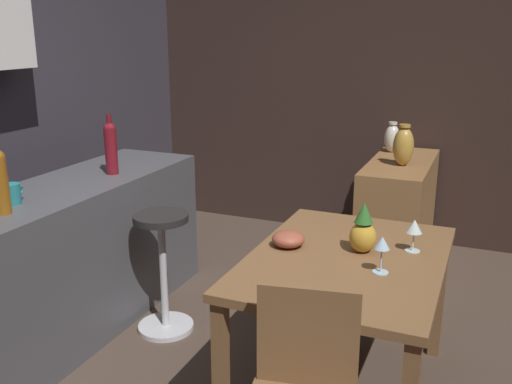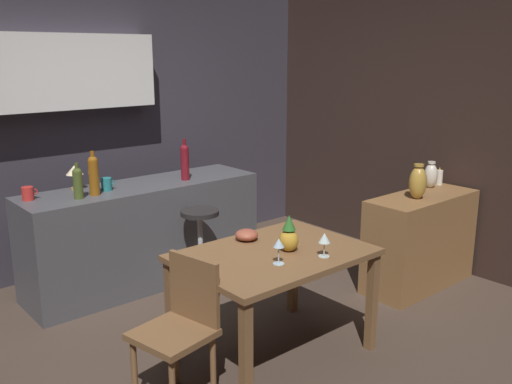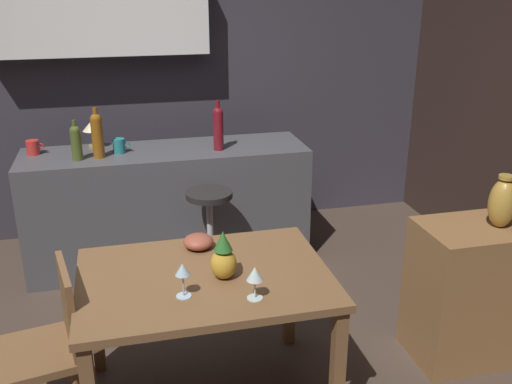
{
  "view_description": "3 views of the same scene",
  "coord_description": "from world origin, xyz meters",
  "px_view_note": "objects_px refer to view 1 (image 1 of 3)",
  "views": [
    {
      "loc": [
        -2.3,
        -0.87,
        1.77
      ],
      "look_at": [
        0.45,
        0.28,
        0.91
      ],
      "focal_mm": 40.04,
      "sensor_mm": 36.0,
      "label": 1
    },
    {
      "loc": [
        -2.19,
        -2.87,
        2.02
      ],
      "look_at": [
        0.54,
        0.33,
        0.96
      ],
      "focal_mm": 39.32,
      "sensor_mm": 36.0,
      "label": 2
    },
    {
      "loc": [
        -0.19,
        -2.77,
        2.1
      ],
      "look_at": [
        0.56,
        0.32,
        0.91
      ],
      "focal_mm": 40.28,
      "sensor_mm": 36.0,
      "label": 3
    }
  ],
  "objects_px": {
    "dining_table": "(346,274)",
    "bar_stool": "(163,269)",
    "wine_glass_left": "(414,228)",
    "pillar_candle_tall": "(394,140)",
    "sideboard_cabinet": "(397,214)",
    "pineapple_centerpiece": "(363,231)",
    "fruit_bowl": "(288,239)",
    "vase_brass": "(403,146)",
    "cup_teal": "(12,194)",
    "wine_glass_right": "(382,245)",
    "wine_bottle_ruby": "(111,146)",
    "vase_ceramic_ivory": "(392,138)"
  },
  "relations": [
    {
      "from": "sideboard_cabinet",
      "to": "wine_glass_left",
      "type": "relative_size",
      "value": 6.92
    },
    {
      "from": "dining_table",
      "to": "vase_brass",
      "type": "xyz_separation_m",
      "value": [
        1.63,
        0.01,
        0.31
      ]
    },
    {
      "from": "dining_table",
      "to": "bar_stool",
      "type": "bearing_deg",
      "value": 79.59
    },
    {
      "from": "bar_stool",
      "to": "fruit_bowl",
      "type": "relative_size",
      "value": 4.58
    },
    {
      "from": "cup_teal",
      "to": "sideboard_cabinet",
      "type": "bearing_deg",
      "value": -37.51
    },
    {
      "from": "wine_glass_left",
      "to": "pineapple_centerpiece",
      "type": "bearing_deg",
      "value": 114.52
    },
    {
      "from": "wine_glass_left",
      "to": "fruit_bowl",
      "type": "height_order",
      "value": "wine_glass_left"
    },
    {
      "from": "bar_stool",
      "to": "pineapple_centerpiece",
      "type": "height_order",
      "value": "pineapple_centerpiece"
    },
    {
      "from": "pineapple_centerpiece",
      "to": "vase_brass",
      "type": "xyz_separation_m",
      "value": [
        1.54,
        0.06,
        0.12
      ]
    },
    {
      "from": "bar_stool",
      "to": "wine_glass_right",
      "type": "distance_m",
      "value": 1.45
    },
    {
      "from": "wine_glass_right",
      "to": "wine_bottle_ruby",
      "type": "distance_m",
      "value": 1.83
    },
    {
      "from": "vase_brass",
      "to": "fruit_bowl",
      "type": "bearing_deg",
      "value": 169.91
    },
    {
      "from": "wine_glass_right",
      "to": "cup_teal",
      "type": "height_order",
      "value": "cup_teal"
    },
    {
      "from": "dining_table",
      "to": "bar_stool",
      "type": "xyz_separation_m",
      "value": [
        0.21,
        1.15,
        -0.26
      ]
    },
    {
      "from": "pillar_candle_tall",
      "to": "vase_ceramic_ivory",
      "type": "xyz_separation_m",
      "value": [
        -0.16,
        -0.01,
        0.04
      ]
    },
    {
      "from": "bar_stool",
      "to": "sideboard_cabinet",
      "type": "bearing_deg",
      "value": -35.55
    },
    {
      "from": "fruit_bowl",
      "to": "vase_brass",
      "type": "relative_size",
      "value": 0.54
    },
    {
      "from": "bar_stool",
      "to": "wine_glass_left",
      "type": "relative_size",
      "value": 4.62
    },
    {
      "from": "vase_ceramic_ivory",
      "to": "pillar_candle_tall",
      "type": "bearing_deg",
      "value": 4.05
    },
    {
      "from": "wine_bottle_ruby",
      "to": "pillar_candle_tall",
      "type": "height_order",
      "value": "wine_bottle_ruby"
    },
    {
      "from": "wine_bottle_ruby",
      "to": "sideboard_cabinet",
      "type": "bearing_deg",
      "value": -47.6
    },
    {
      "from": "wine_glass_right",
      "to": "vase_ceramic_ivory",
      "type": "height_order",
      "value": "vase_ceramic_ivory"
    },
    {
      "from": "wine_bottle_ruby",
      "to": "vase_brass",
      "type": "xyz_separation_m",
      "value": [
        1.27,
        -1.57,
        -0.11
      ]
    },
    {
      "from": "dining_table",
      "to": "wine_glass_right",
      "type": "height_order",
      "value": "wine_glass_right"
    },
    {
      "from": "pillar_candle_tall",
      "to": "vase_brass",
      "type": "bearing_deg",
      "value": -164.44
    },
    {
      "from": "wine_bottle_ruby",
      "to": "fruit_bowl",
      "type": "bearing_deg",
      "value": -105.11
    },
    {
      "from": "dining_table",
      "to": "wine_glass_left",
      "type": "xyz_separation_m",
      "value": [
        0.19,
        -0.27,
        0.21
      ]
    },
    {
      "from": "fruit_bowl",
      "to": "vase_brass",
      "type": "distance_m",
      "value": 1.65
    },
    {
      "from": "wine_glass_right",
      "to": "pineapple_centerpiece",
      "type": "relative_size",
      "value": 0.68
    },
    {
      "from": "sideboard_cabinet",
      "to": "wine_glass_right",
      "type": "xyz_separation_m",
      "value": [
        -1.89,
        -0.22,
        0.46
      ]
    },
    {
      "from": "pineapple_centerpiece",
      "to": "wine_glass_left",
      "type": "bearing_deg",
      "value": -65.48
    },
    {
      "from": "pillar_candle_tall",
      "to": "vase_brass",
      "type": "height_order",
      "value": "vase_brass"
    },
    {
      "from": "wine_glass_left",
      "to": "vase_brass",
      "type": "relative_size",
      "value": 0.54
    },
    {
      "from": "wine_glass_left",
      "to": "pillar_candle_tall",
      "type": "bearing_deg",
      "value": 12.4
    },
    {
      "from": "bar_stool",
      "to": "fruit_bowl",
      "type": "distance_m",
      "value": 0.95
    },
    {
      "from": "wine_glass_left",
      "to": "cup_teal",
      "type": "bearing_deg",
      "value": 105.66
    },
    {
      "from": "vase_ceramic_ivory",
      "to": "wine_glass_right",
      "type": "bearing_deg",
      "value": -171.08
    },
    {
      "from": "sideboard_cabinet",
      "to": "wine_glass_right",
      "type": "height_order",
      "value": "wine_glass_right"
    },
    {
      "from": "sideboard_cabinet",
      "to": "pineapple_centerpiece",
      "type": "distance_m",
      "value": 1.74
    },
    {
      "from": "pillar_candle_tall",
      "to": "wine_bottle_ruby",
      "type": "bearing_deg",
      "value": 143.08
    },
    {
      "from": "wine_glass_right",
      "to": "cup_teal",
      "type": "distance_m",
      "value": 1.86
    },
    {
      "from": "dining_table",
      "to": "fruit_bowl",
      "type": "relative_size",
      "value": 7.61
    },
    {
      "from": "sideboard_cabinet",
      "to": "vase_ceramic_ivory",
      "type": "distance_m",
      "value": 0.62
    },
    {
      "from": "bar_stool",
      "to": "fruit_bowl",
      "type": "bearing_deg",
      "value": -103.0
    },
    {
      "from": "cup_teal",
      "to": "vase_brass",
      "type": "height_order",
      "value": "vase_brass"
    },
    {
      "from": "wine_glass_right",
      "to": "fruit_bowl",
      "type": "distance_m",
      "value": 0.5
    },
    {
      "from": "fruit_bowl",
      "to": "pineapple_centerpiece",
      "type": "bearing_deg",
      "value": -78.3
    },
    {
      "from": "sideboard_cabinet",
      "to": "fruit_bowl",
      "type": "relative_size",
      "value": 6.85
    },
    {
      "from": "sideboard_cabinet",
      "to": "vase_brass",
      "type": "relative_size",
      "value": 3.71
    },
    {
      "from": "bar_stool",
      "to": "pineapple_centerpiece",
      "type": "bearing_deg",
      "value": -95.91
    }
  ]
}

